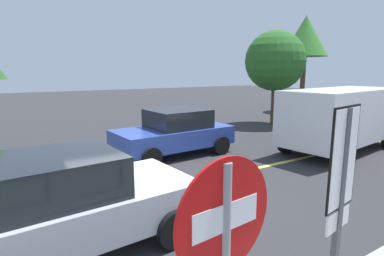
{
  "coord_description": "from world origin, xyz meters",
  "views": [
    {
      "loc": [
        -2.42,
        -6.4,
        2.83
      ],
      "look_at": [
        1.9,
        0.49,
        1.33
      ],
      "focal_mm": 29.03,
      "sensor_mm": 36.0,
      "label": 1
    }
  ],
  "objects": [
    {
      "name": "tree_right_verge",
      "position": [
        15.69,
        7.98,
        5.1
      ],
      "size": [
        3.06,
        3.06,
        6.51
      ],
      "color": "#513823",
      "rests_on": "ground_plane"
    },
    {
      "name": "speed_limit_sign",
      "position": [
        0.26,
        -4.79,
        1.76
      ],
      "size": [
        0.54,
        0.1,
        2.52
      ],
      "color": "#4C4C51",
      "rests_on": "ground_plane"
    },
    {
      "name": "car_silver_far_lane",
      "position": [
        -1.72,
        -1.51,
        0.8
      ],
      "size": [
        4.22,
        2.32,
        1.59
      ],
      "color": "#B7BABF",
      "rests_on": "ground_plane"
    },
    {
      "name": "white_van",
      "position": [
        7.89,
        0.01,
        1.27
      ],
      "size": [
        5.4,
        2.76,
        2.2
      ],
      "color": "white",
      "rests_on": "ground_plane"
    },
    {
      "name": "lane_marking_centre",
      "position": [
        3.0,
        0.0,
        0.01
      ],
      "size": [
        28.0,
        0.16,
        0.01
      ],
      "primitive_type": "cube",
      "color": "#E0D14C"
    },
    {
      "name": "ground_plane",
      "position": [
        0.0,
        0.0,
        0.0
      ],
      "size": [
        80.0,
        80.0,
        0.0
      ],
      "primitive_type": "plane",
      "color": "#2D2D30"
    },
    {
      "name": "car_blue_near_curb",
      "position": [
        2.57,
        2.68,
        0.78
      ],
      "size": [
        4.06,
        2.29,
        1.54
      ],
      "color": "#2D479E",
      "rests_on": "ground_plane"
    },
    {
      "name": "tree_left_verge",
      "position": [
        9.99,
        5.25,
        3.33
      ],
      "size": [
        3.11,
        3.11,
        4.89
      ],
      "color": "#513823",
      "rests_on": "ground_plane"
    }
  ]
}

